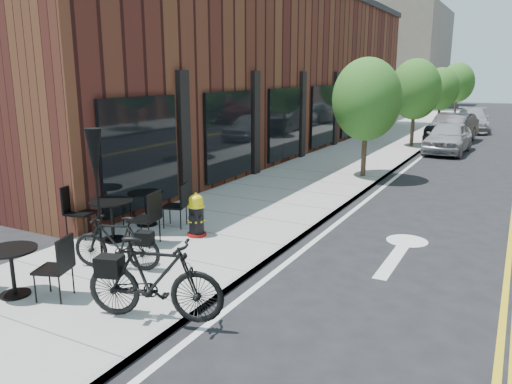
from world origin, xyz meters
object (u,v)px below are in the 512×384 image
Objects in this scene: parked_car_b at (452,128)px; parked_car_c at (471,120)px; bistro_set_a at (112,215)px; bistro_set_b at (12,265)px; fire_hydrant at (196,216)px; patio_umbrella at (96,169)px; bicycle_left at (116,243)px; bistro_set_c at (146,204)px; parked_car_a at (448,137)px; bicycle_right at (154,279)px.

parked_car_b is 0.93× the size of parked_car_c.
bistro_set_b is at bearing -88.44° from bistro_set_a.
patio_umbrella is (-0.52, -2.15, 1.30)m from fire_hydrant.
parked_car_b is at bearing 96.42° from fire_hydrant.
bicycle_left is 2.57m from bistro_set_c.
parked_car_a is 9.62m from parked_car_c.
patio_umbrella is 0.50× the size of parked_car_c.
parked_car_b is (4.09, 18.62, 0.13)m from bistro_set_c.
bistro_set_a is at bearing 125.84° from patio_umbrella.
bicycle_right is at bearing -47.18° from bistro_set_a.
bistro_set_a reaches higher than bicycle_left.
bicycle_left is at bearing -97.55° from parked_car_a.
parked_car_c reaches higher than bistro_set_a.
bicycle_right is 0.43× the size of parked_car_b.
bistro_set_c is 0.38× the size of parked_car_c.
fire_hydrant is 0.49× the size of bistro_set_c.
fire_hydrant is at bearing 28.50° from bistro_set_a.
bicycle_right is 22.03m from parked_car_b.
bistro_set_b is at bearing 82.89° from bicycle_right.
bistro_set_b is 28.65m from parked_car_c.
bicycle_left is 1.67m from bistro_set_b.
bicycle_right reaches higher than fire_hydrant.
parked_car_b reaches higher than bicycle_left.
fire_hydrant is 0.20× the size of parked_car_b.
parked_car_a is (1.38, 18.37, -0.01)m from bicycle_right.
parked_car_a is (3.76, 18.77, 0.09)m from bistro_set_b.
bistro_set_a reaches higher than bistro_set_c.
bistro_set_c is at bearing 111.56° from patio_umbrella.
parked_car_c is at bearing 62.84° from bistro_set_b.
fire_hydrant is 3.64m from bicycle_right.
bicycle_right is 2.42m from bistro_set_b.
bicycle_left is 0.85× the size of bistro_set_c.
parked_car_a is (4.28, 16.13, 0.04)m from bistro_set_a.
bistro_set_c reaches higher than bistro_set_b.
parked_car_b reaches higher than fire_hydrant.
bicycle_left is 1.60m from bistro_set_a.
parked_car_c reaches higher than bicycle_right.
parked_car_a is at bearing 152.99° from bicycle_left.
patio_umbrella reaches higher than parked_car_c.
bicycle_left is 0.35× the size of parked_car_b.
bistro_set_b is at bearing -90.95° from parked_car_b.
fire_hydrant is 0.19× the size of parked_car_c.
parked_car_a is (2.95, 15.09, 0.14)m from fire_hydrant.
bistro_set_c is (-1.24, 2.25, 0.02)m from bicycle_left.
bicycle_left is at bearing 0.73° from patio_umbrella.
bicycle_right is at bearing -9.74° from bistro_set_b.
parked_car_a is at bearing -94.97° from parked_car_c.
bicycle_right is 4.52m from bistro_set_c.
patio_umbrella is (-2.10, 1.13, 1.14)m from bicycle_right.
bicycle_right is 0.81× the size of patio_umbrella.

